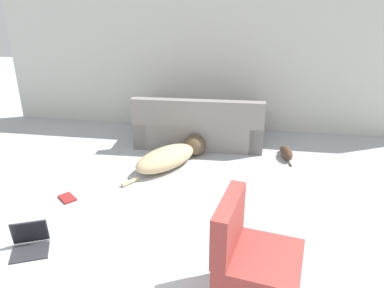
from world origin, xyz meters
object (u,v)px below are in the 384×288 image
cat (286,153)px  side_chair (254,271)px  laptop_open (30,240)px  book_red (67,198)px  dog (172,156)px  couch (200,127)px

cat → side_chair: bearing=160.9°
laptop_open → book_red: 0.89m
dog → book_red: 1.49m
dog → laptop_open: size_ratio=3.16×
cat → couch: bearing=63.9°
laptop_open → book_red: bearing=70.4°
couch → side_chair: (0.86, -3.17, 0.05)m
dog → cat: dog is taller
dog → side_chair: side_chair is taller
couch → dog: bearing=71.2°
couch → dog: size_ratio=1.48×
dog → book_red: (-1.02, -1.07, -0.13)m
side_chair → couch: bearing=25.4°
dog → cat: size_ratio=2.41×
couch → dog: (-0.26, -0.89, -0.11)m
couch → cat: size_ratio=3.57×
dog → laptop_open: dog is taller
couch → side_chair: bearing=103.0°
couch → cat: (1.32, -0.39, -0.17)m
couch → side_chair: size_ratio=2.22×
couch → dog: couch is taller
cat → book_red: size_ratio=2.11×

